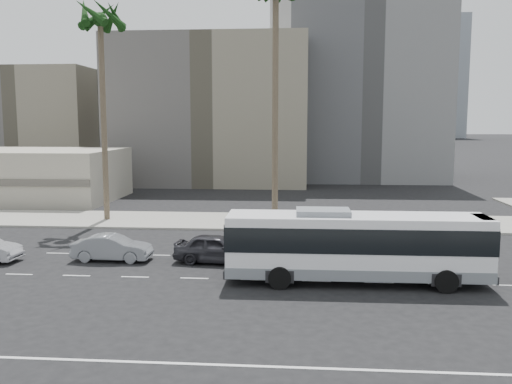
# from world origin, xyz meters

# --- Properties ---
(ground) EXTENTS (700.00, 700.00, 0.00)m
(ground) POSITION_xyz_m (0.00, 0.00, 0.00)
(ground) COLOR black
(ground) RESTS_ON ground
(sidewalk_north) EXTENTS (120.00, 7.00, 0.15)m
(sidewalk_north) POSITION_xyz_m (0.00, 15.50, 0.07)
(sidewalk_north) COLOR gray
(sidewalk_north) RESTS_ON ground
(commercial_low) EXTENTS (22.00, 12.16, 5.00)m
(commercial_low) POSITION_xyz_m (-30.00, 25.99, 2.50)
(commercial_low) COLOR #ABA492
(commercial_low) RESTS_ON ground
(midrise_beige_west) EXTENTS (24.00, 18.00, 18.00)m
(midrise_beige_west) POSITION_xyz_m (-12.00, 45.00, 9.00)
(midrise_beige_west) COLOR #5F5C56
(midrise_beige_west) RESTS_ON ground
(midrise_gray_center) EXTENTS (20.00, 20.00, 26.00)m
(midrise_gray_center) POSITION_xyz_m (8.00, 52.00, 13.00)
(midrise_gray_center) COLOR #555659
(midrise_gray_center) RESTS_ON ground
(midrise_beige_far) EXTENTS (18.00, 16.00, 15.00)m
(midrise_beige_far) POSITION_xyz_m (-38.00, 50.00, 7.50)
(midrise_beige_far) COLOR #5F5C56
(midrise_beige_far) RESTS_ON ground
(civic_tower) EXTENTS (42.00, 42.00, 129.00)m
(civic_tower) POSITION_xyz_m (-2.00, 250.00, 38.83)
(civic_tower) COLOR beige
(civic_tower) RESTS_ON ground
(highrise_right) EXTENTS (26.00, 26.00, 70.00)m
(highrise_right) POSITION_xyz_m (45.00, 230.00, 35.00)
(highrise_right) COLOR slate
(highrise_right) RESTS_ON ground
(highrise_far) EXTENTS (22.00, 22.00, 60.00)m
(highrise_far) POSITION_xyz_m (70.00, 260.00, 30.00)
(highrise_far) COLOR slate
(highrise_far) RESTS_ON ground
(city_bus) EXTENTS (12.38, 3.03, 3.55)m
(city_bus) POSITION_xyz_m (1.86, -0.01, 1.87)
(city_bus) COLOR white
(city_bus) RESTS_ON ground
(car_a) EXTENTS (2.30, 4.82, 1.59)m
(car_a) POSITION_xyz_m (-5.36, 3.16, 0.79)
(car_a) COLOR #2C2C31
(car_a) RESTS_ON ground
(car_b) EXTENTS (1.57, 4.39, 1.44)m
(car_b) POSITION_xyz_m (-11.24, 3.18, 0.72)
(car_b) COLOR gray
(car_b) RESTS_ON ground
(palm_mid) EXTENTS (5.39, 5.39, 16.65)m
(palm_mid) POSITION_xyz_m (-15.85, 15.17, 14.98)
(palm_mid) COLOR brown
(palm_mid) RESTS_ON ground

